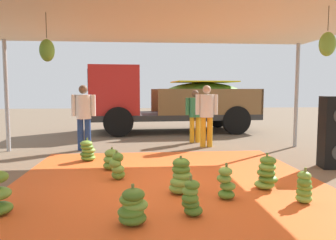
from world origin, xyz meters
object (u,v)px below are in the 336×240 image
banana_bunch_7 (88,151)px  banana_bunch_9 (191,199)px  banana_bunch_1 (267,174)px  banana_bunch_4 (111,160)px  banana_bunch_0 (117,167)px  cargo_truck_main (168,99)px  speaker_stack (334,132)px  worker_1 (195,112)px  banana_bunch_5 (133,207)px  worker_2 (207,111)px  banana_bunch_2 (226,184)px  banana_bunch_3 (304,188)px  worker_0 (84,112)px  banana_bunch_6 (181,177)px

banana_bunch_7 → banana_bunch_9: banana_bunch_7 is taller
banana_bunch_1 → banana_bunch_7: size_ratio=1.14×
banana_bunch_4 → banana_bunch_0: bearing=-77.6°
cargo_truck_main → speaker_stack: size_ratio=4.31×
banana_bunch_7 → worker_1: 3.68m
banana_bunch_4 → banana_bunch_9: 2.71m
banana_bunch_5 → worker_2: 5.41m
banana_bunch_1 → banana_bunch_9: bearing=-145.0°
banana_bunch_2 → banana_bunch_7: (-2.36, 2.71, -0.00)m
banana_bunch_3 → speaker_stack: 2.57m
banana_bunch_7 → banana_bunch_1: bearing=-37.0°
cargo_truck_main → banana_bunch_3: bearing=-81.7°
banana_bunch_9 → banana_bunch_7: bearing=118.3°
worker_1 → banana_bunch_5: bearing=-106.7°
banana_bunch_0 → banana_bunch_1: bearing=-17.8°
banana_bunch_1 → worker_0: (-3.39, 3.67, 0.73)m
banana_bunch_0 → speaker_stack: bearing=7.0°
cargo_truck_main → speaker_stack: bearing=-65.1°
banana_bunch_2 → banana_bunch_4: 2.58m
banana_bunch_3 → cargo_truck_main: size_ratio=0.08×
worker_2 → banana_bunch_1: bearing=-87.9°
banana_bunch_5 → cargo_truck_main: cargo_truck_main is taller
banana_bunch_3 → banana_bunch_4: banana_bunch_3 is taller
worker_2 → worker_0: bearing=-176.3°
banana_bunch_1 → speaker_stack: (1.90, 1.28, 0.46)m
worker_1 → banana_bunch_4: bearing=-124.8°
worker_2 → cargo_truck_main: bearing=102.4°
banana_bunch_5 → cargo_truck_main: (1.17, 8.40, 1.01)m
worker_2 → speaker_stack: (2.04, -2.60, -0.27)m
banana_bunch_3 → worker_2: (-0.41, 4.52, 0.76)m
banana_bunch_4 → worker_1: (2.19, 3.15, 0.72)m
banana_bunch_2 → banana_bunch_4: (-1.77, 1.87, -0.03)m
speaker_stack → banana_bunch_9: bearing=-145.6°
banana_bunch_9 → cargo_truck_main: 8.29m
banana_bunch_0 → cargo_truck_main: cargo_truck_main is taller
speaker_stack → banana_bunch_6: bearing=-157.5°
banana_bunch_9 → worker_1: 5.73m
banana_bunch_7 → banana_bunch_0: bearing=-64.6°
banana_bunch_5 → cargo_truck_main: bearing=82.1°
worker_1 → speaker_stack: size_ratio=1.09×
speaker_stack → worker_0: bearing=155.7°
banana_bunch_4 → worker_0: size_ratio=0.26×
banana_bunch_0 → banana_bunch_2: size_ratio=0.98×
banana_bunch_7 → worker_2: bearing=27.4°
banana_bunch_4 → worker_2: (2.38, 2.37, 0.79)m
banana_bunch_1 → speaker_stack: 2.33m
banana_bunch_4 → banana_bunch_9: bearing=-64.2°
banana_bunch_6 → cargo_truck_main: cargo_truck_main is taller
cargo_truck_main → speaker_stack: cargo_truck_main is taller
banana_bunch_2 → banana_bunch_9: (-0.59, -0.56, -0.01)m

